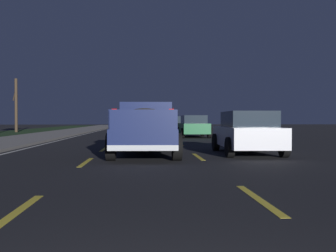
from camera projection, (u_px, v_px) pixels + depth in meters
ground at (145, 137)px, 28.67m from camera, size 144.00×144.00×0.00m
sidewalk_shoulder at (42, 136)px, 28.24m from camera, size 108.00×4.00×0.12m
lane_markings at (108, 135)px, 31.88m from camera, size 108.00×7.04×0.01m
pickup_truck at (146, 127)px, 13.73m from camera, size 5.48×2.39×1.87m
sedan_green at (193, 126)px, 27.80m from camera, size 4.42×2.05×1.54m
sedan_white at (247, 132)px, 14.26m from camera, size 4.45×2.10×1.54m
sedan_black at (185, 125)px, 35.65m from camera, size 4.40×2.02×1.54m
bare_tree_far at (16, 104)px, 38.97m from camera, size 0.98×0.68×5.32m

